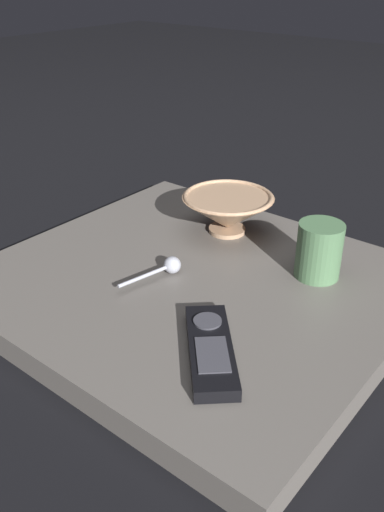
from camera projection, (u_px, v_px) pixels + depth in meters
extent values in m
plane|color=black|center=(194.00, 298.00, 0.91)|extent=(6.00, 6.00, 0.00)
cube|color=#5B5651|center=(194.00, 287.00, 0.90)|extent=(0.58, 0.64, 0.04)
cylinder|color=tan|center=(227.00, 230.00, 1.03)|extent=(0.07, 0.07, 0.01)
cone|color=tan|center=(228.00, 213.00, 1.01)|extent=(0.17, 0.17, 0.06)
torus|color=tan|center=(228.00, 197.00, 1.00)|extent=(0.16, 0.16, 0.01)
cylinder|color=#4C724C|center=(319.00, 250.00, 0.87)|extent=(0.07, 0.07, 0.09)
cylinder|color=#A3A5B2|center=(144.00, 276.00, 0.86)|extent=(0.09, 0.02, 0.01)
sphere|color=#A3A5B2|center=(172.00, 265.00, 0.89)|extent=(0.03, 0.03, 0.03)
cube|color=black|center=(211.00, 350.00, 0.71)|extent=(0.17, 0.16, 0.02)
cylinder|color=#3A3A42|center=(207.00, 321.00, 0.75)|extent=(0.04, 0.04, 0.00)
cube|color=#3A3A42|center=(212.00, 354.00, 0.69)|extent=(0.08, 0.08, 0.00)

